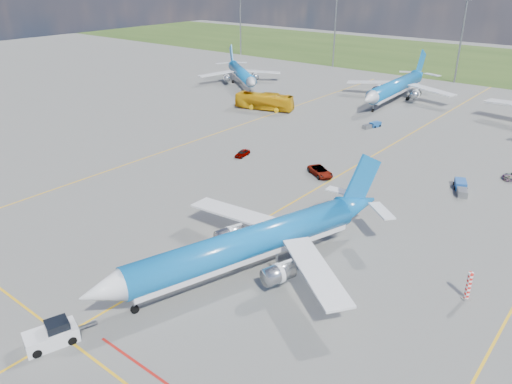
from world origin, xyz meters
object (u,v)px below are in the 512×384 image
Objects in this scene: apron_bus at (264,101)px; baggage_tug_c at (372,125)px; service_car_a at (242,153)px; warning_post at (469,286)px; pushback_tug at (53,335)px; service_car_b at (320,171)px; main_airliner at (247,272)px; bg_jet_nw at (242,84)px; bg_jet_nnw at (394,101)px; baggage_tug_w at (461,187)px.

baggage_tug_c is (25.96, 2.65, -1.43)m from apron_bus.
service_car_a is at bearing -91.66° from baggage_tug_c.
pushback_tug is (-25.83, -28.94, -0.67)m from warning_post.
apron_bus is at bearing 79.75° from service_car_b.
main_airliner is at bearing -55.46° from service_car_a.
warning_post is 38.80m from pushback_tug.
bg_jet_nw is at bearing 80.07° from service_car_b.
bg_jet_nnw is at bearing 120.50° from baggage_tug_c.
main_airliner is 6.85× the size of baggage_tug_w.
bg_jet_nw is 69.03m from service_car_b.
service_car_b is 0.92× the size of baggage_tug_w.
service_car_a is (38.21, -44.76, 0.58)m from bg_jet_nw.
service_car_a is at bearing -96.75° from bg_jet_nnw.
bg_jet_nnw reaches higher than service_car_b.
service_car_b reaches higher than service_car_a.
pushback_tug reaches higher than service_car_a.
baggage_tug_c is at bearing 40.38° from service_car_b.
bg_jet_nnw reaches higher than baggage_tug_c.
warning_post is at bearing -89.54° from bg_jet_nw.
bg_jet_nnw is 83.18m from main_airliner.
bg_jet_nnw is 24.52m from baggage_tug_c.
apron_bus is at bearing -91.23° from bg_jet_nw.
baggage_tug_w is 1.20× the size of baggage_tug_c.
pushback_tug is 76.42m from baggage_tug_c.
main_airliner is (-19.87, -9.91, -1.50)m from warning_post.
baggage_tug_w is at bearing 109.35° from warning_post.
service_car_b is at bearing -2.73° from service_car_a.
service_car_a is 0.62× the size of baggage_tug_w.
baggage_tug_c is (-24.75, 20.97, -0.10)m from baggage_tug_w.
bg_jet_nw is 9.81× the size of service_car_a.
main_airliner is (20.09, -80.72, 0.00)m from bg_jet_nnw.
pushback_tug is 49.47m from service_car_a.
baggage_tug_c is (47.80, -14.97, 0.47)m from bg_jet_nw.
service_car_a is (-43.49, 17.26, -0.92)m from warning_post.
warning_post is 33.71m from service_car_b.
service_car_a is at bearing 148.39° from main_airliner.
pushback_tug is at bearing -147.55° from service_car_b.
warning_post reaches higher than pushback_tug.
apron_bus is (-59.86, 44.41, 0.40)m from warning_post.
warning_post is 0.49× the size of pushback_tug.
main_airliner reaches higher than bg_jet_nw.
bg_jet_nw is 6.54× the size of service_car_b.
apron_bus reaches higher than pushback_tug.
pushback_tug is 1.12× the size of baggage_tug_w.
bg_jet_nnw reaches higher than bg_jet_nw.
apron_bus is 2.68× the size of service_car_b.
main_airliner is 2.77× the size of apron_bus.
bg_jet_nw is 7.24× the size of baggage_tug_c.
warning_post is at bearing -141.72° from apron_bus.
service_car_b is (31.53, -26.16, -1.19)m from apron_bus.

